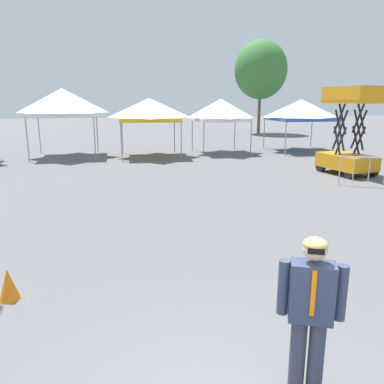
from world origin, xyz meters
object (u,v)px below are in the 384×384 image
(canopy_tent_left_of_center, at_px, (301,110))
(tree_behind_tents_right, at_px, (261,70))
(person_foreground, at_px, (310,309))
(traffic_cone_lot_center, at_px, (8,284))
(scissor_lift, at_px, (348,148))
(canopy_tent_behind_right, at_px, (63,102))
(crowd_barrier_mid_lot, at_px, (370,166))
(canopy_tent_far_left, at_px, (221,110))
(canopy_tent_center, at_px, (149,110))

(canopy_tent_left_of_center, height_order, tree_behind_tents_right, tree_behind_tents_right)
(person_foreground, xyz_separation_m, traffic_cone_lot_center, (-3.47, 2.86, -0.78))
(canopy_tent_left_of_center, distance_m, person_foreground, 21.12)
(tree_behind_tents_right, bearing_deg, scissor_lift, -101.76)
(canopy_tent_behind_right, distance_m, person_foreground, 19.78)
(crowd_barrier_mid_lot, bearing_deg, canopy_tent_behind_right, 137.66)
(canopy_tent_behind_right, xyz_separation_m, person_foreground, (4.13, -19.25, -1.90))
(canopy_tent_behind_right, height_order, scissor_lift, canopy_tent_behind_right)
(canopy_tent_far_left, bearing_deg, canopy_tent_center, -172.30)
(canopy_tent_behind_right, bearing_deg, person_foreground, -77.90)
(canopy_tent_behind_right, xyz_separation_m, traffic_cone_lot_center, (0.66, -16.39, -2.68))
(person_foreground, height_order, crowd_barrier_mid_lot, person_foreground)
(canopy_tent_center, xyz_separation_m, canopy_tent_left_of_center, (9.24, 0.47, -0.07))
(scissor_lift, bearing_deg, person_foreground, -125.31)
(canopy_tent_left_of_center, bearing_deg, scissor_lift, -103.21)
(canopy_tent_center, relative_size, person_foreground, 1.91)
(canopy_tent_far_left, xyz_separation_m, canopy_tent_left_of_center, (5.03, -0.10, -0.01))
(canopy_tent_center, height_order, canopy_tent_left_of_center, canopy_tent_center)
(canopy_tent_left_of_center, distance_m, scissor_lift, 7.88)
(canopy_tent_behind_right, xyz_separation_m, scissor_lift, (12.03, -8.10, -1.82))
(person_foreground, bearing_deg, canopy_tent_center, 88.63)
(canopy_tent_behind_right, relative_size, crowd_barrier_mid_lot, 1.94)
(person_foreground, xyz_separation_m, crowd_barrier_mid_lot, (7.28, 8.86, -0.28))
(canopy_tent_far_left, relative_size, traffic_cone_lot_center, 6.18)
(canopy_tent_left_of_center, bearing_deg, canopy_tent_far_left, 178.89)
(crowd_barrier_mid_lot, bearing_deg, canopy_tent_center, 126.11)
(canopy_tent_far_left, bearing_deg, crowd_barrier_mid_lot, -75.17)
(tree_behind_tents_right, xyz_separation_m, crowd_barrier_mid_lot, (-4.84, -22.56, -5.02))
(canopy_tent_left_of_center, height_order, scissor_lift, scissor_lift)
(canopy_tent_center, relative_size, canopy_tent_far_left, 1.09)
(canopy_tent_far_left, xyz_separation_m, crowd_barrier_mid_lot, (2.64, -9.95, -1.74))
(canopy_tent_far_left, height_order, canopy_tent_left_of_center, canopy_tent_far_left)
(scissor_lift, bearing_deg, canopy_tent_behind_right, 146.07)
(traffic_cone_lot_center, bearing_deg, person_foreground, -39.51)
(canopy_tent_far_left, relative_size, scissor_lift, 0.87)
(canopy_tent_far_left, xyz_separation_m, scissor_lift, (3.26, -7.65, -1.38))
(canopy_tent_behind_right, bearing_deg, tree_behind_tents_right, 36.81)
(tree_behind_tents_right, bearing_deg, canopy_tent_left_of_center, -100.89)
(traffic_cone_lot_center, bearing_deg, canopy_tent_center, 75.74)
(canopy_tent_behind_right, distance_m, tree_behind_tents_right, 20.50)
(canopy_tent_behind_right, relative_size, canopy_tent_center, 1.08)
(canopy_tent_center, height_order, person_foreground, canopy_tent_center)
(canopy_tent_far_left, distance_m, traffic_cone_lot_center, 18.04)
(canopy_tent_left_of_center, distance_m, crowd_barrier_mid_lot, 10.29)
(canopy_tent_left_of_center, xyz_separation_m, person_foreground, (-9.68, -18.71, -1.45))
(canopy_tent_center, distance_m, crowd_barrier_mid_lot, 11.75)
(scissor_lift, height_order, traffic_cone_lot_center, scissor_lift)
(canopy_tent_center, distance_m, person_foreground, 18.31)
(canopy_tent_left_of_center, relative_size, traffic_cone_lot_center, 7.05)
(canopy_tent_center, distance_m, scissor_lift, 10.39)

